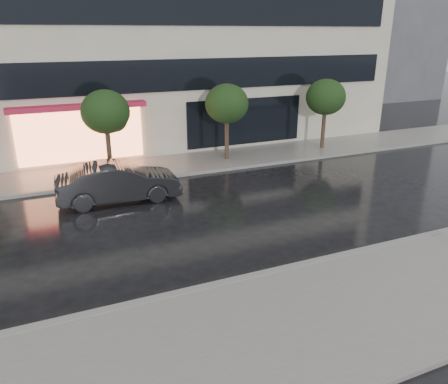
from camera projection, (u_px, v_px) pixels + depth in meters
ground at (269, 256)px, 13.24m from camera, size 120.00×120.00×0.00m
sidewalk_near at (335, 314)px, 10.42m from camera, size 60.00×4.50×0.12m
sidewalk_far at (170, 165)px, 22.05m from camera, size 60.00×3.50×0.12m
curb_near at (286, 269)px, 12.36m from camera, size 60.00×0.25×0.14m
curb_far at (181, 175)px, 20.54m from camera, size 60.00×0.25×0.14m
bg_building_right at (363, 15)px, 44.29m from camera, size 12.00×12.00×16.00m
tree_mid_west at (107, 113)px, 19.78m from camera, size 2.20×2.20×3.99m
tree_mid_east at (228, 105)px, 22.02m from camera, size 2.20×2.20×3.99m
tree_far_east at (326, 98)px, 24.25m from camera, size 2.20×2.20×3.99m
parked_car at (119, 182)px, 17.28m from camera, size 4.87×1.90×1.58m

